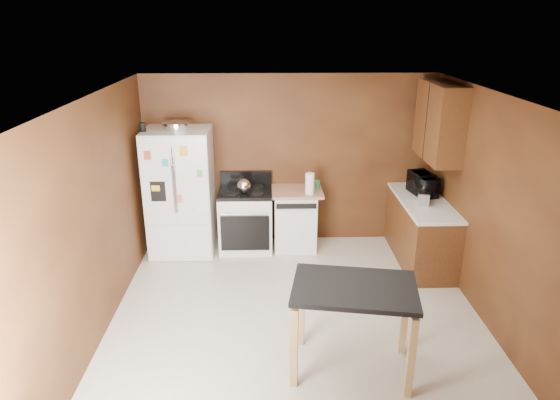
{
  "coord_description": "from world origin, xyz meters",
  "views": [
    {
      "loc": [
        -0.31,
        -4.82,
        3.24
      ],
      "look_at": [
        -0.17,
        0.85,
        1.15
      ],
      "focal_mm": 32.0,
      "sensor_mm": 36.0,
      "label": 1
    }
  ],
  "objects_px": {
    "kettle": "(244,186)",
    "microwave": "(423,185)",
    "pen_cup": "(143,127)",
    "gas_range": "(246,219)",
    "green_canister": "(316,185)",
    "toaster": "(423,198)",
    "roasting_pan": "(177,125)",
    "paper_towel": "(310,184)",
    "refrigerator": "(181,192)",
    "island": "(354,300)",
    "dishwasher": "(295,218)"
  },
  "relations": [
    {
      "from": "pen_cup",
      "to": "roasting_pan",
      "type": "bearing_deg",
      "value": 20.62
    },
    {
      "from": "roasting_pan",
      "to": "toaster",
      "type": "height_order",
      "value": "roasting_pan"
    },
    {
      "from": "kettle",
      "to": "dishwasher",
      "type": "relative_size",
      "value": 0.23
    },
    {
      "from": "dishwasher",
      "to": "roasting_pan",
      "type": "bearing_deg",
      "value": -178.87
    },
    {
      "from": "gas_range",
      "to": "island",
      "type": "distance_m",
      "value": 2.97
    },
    {
      "from": "toaster",
      "to": "dishwasher",
      "type": "xyz_separation_m",
      "value": [
        -1.66,
        0.63,
        -0.53
      ]
    },
    {
      "from": "kettle",
      "to": "pen_cup",
      "type": "bearing_deg",
      "value": -177.05
    },
    {
      "from": "green_canister",
      "to": "microwave",
      "type": "height_order",
      "value": "microwave"
    },
    {
      "from": "green_canister",
      "to": "island",
      "type": "relative_size",
      "value": 0.09
    },
    {
      "from": "pen_cup",
      "to": "island",
      "type": "relative_size",
      "value": 0.09
    },
    {
      "from": "toaster",
      "to": "refrigerator",
      "type": "distance_m",
      "value": 3.34
    },
    {
      "from": "microwave",
      "to": "refrigerator",
      "type": "xyz_separation_m",
      "value": [
        -3.39,
        0.15,
        -0.13
      ]
    },
    {
      "from": "roasting_pan",
      "to": "microwave",
      "type": "bearing_deg",
      "value": -3.44
    },
    {
      "from": "kettle",
      "to": "gas_range",
      "type": "xyz_separation_m",
      "value": [
        0.01,
        0.1,
        -0.54
      ]
    },
    {
      "from": "toaster",
      "to": "roasting_pan",
      "type": "bearing_deg",
      "value": -175.2
    },
    {
      "from": "kettle",
      "to": "refrigerator",
      "type": "distance_m",
      "value": 0.91
    },
    {
      "from": "gas_range",
      "to": "island",
      "type": "height_order",
      "value": "gas_range"
    },
    {
      "from": "kettle",
      "to": "green_canister",
      "type": "height_order",
      "value": "kettle"
    },
    {
      "from": "roasting_pan",
      "to": "pen_cup",
      "type": "height_order",
      "value": "pen_cup"
    },
    {
      "from": "toaster",
      "to": "refrigerator",
      "type": "height_order",
      "value": "refrigerator"
    },
    {
      "from": "paper_towel",
      "to": "gas_range",
      "type": "bearing_deg",
      "value": 171.72
    },
    {
      "from": "refrigerator",
      "to": "roasting_pan",
      "type": "bearing_deg",
      "value": 86.8
    },
    {
      "from": "pen_cup",
      "to": "green_canister",
      "type": "height_order",
      "value": "pen_cup"
    },
    {
      "from": "pen_cup",
      "to": "microwave",
      "type": "relative_size",
      "value": 0.24
    },
    {
      "from": "paper_towel",
      "to": "gas_range",
      "type": "distance_m",
      "value": 1.09
    },
    {
      "from": "gas_range",
      "to": "green_canister",
      "type": "bearing_deg",
      "value": 5.56
    },
    {
      "from": "roasting_pan",
      "to": "paper_towel",
      "type": "height_order",
      "value": "roasting_pan"
    },
    {
      "from": "roasting_pan",
      "to": "paper_towel",
      "type": "xyz_separation_m",
      "value": [
        1.82,
        -0.13,
        -0.81
      ]
    },
    {
      "from": "green_canister",
      "to": "toaster",
      "type": "height_order",
      "value": "toaster"
    },
    {
      "from": "kettle",
      "to": "microwave",
      "type": "height_order",
      "value": "microwave"
    },
    {
      "from": "paper_towel",
      "to": "green_canister",
      "type": "bearing_deg",
      "value": 63.28
    },
    {
      "from": "pen_cup",
      "to": "refrigerator",
      "type": "distance_m",
      "value": 1.05
    },
    {
      "from": "green_canister",
      "to": "kettle",
      "type": "bearing_deg",
      "value": -169.25
    },
    {
      "from": "green_canister",
      "to": "gas_range",
      "type": "xyz_separation_m",
      "value": [
        -1.03,
        -0.1,
        -0.48
      ]
    },
    {
      "from": "refrigerator",
      "to": "pen_cup",
      "type": "bearing_deg",
      "value": -165.88
    },
    {
      "from": "toaster",
      "to": "island",
      "type": "bearing_deg",
      "value": -105.62
    },
    {
      "from": "dishwasher",
      "to": "island",
      "type": "distance_m",
      "value": 2.8
    },
    {
      "from": "paper_towel",
      "to": "island",
      "type": "height_order",
      "value": "paper_towel"
    },
    {
      "from": "pen_cup",
      "to": "microwave",
      "type": "bearing_deg",
      "value": -0.7
    },
    {
      "from": "pen_cup",
      "to": "gas_range",
      "type": "distance_m",
      "value": 1.93
    },
    {
      "from": "roasting_pan",
      "to": "gas_range",
      "type": "distance_m",
      "value": 1.66
    },
    {
      "from": "microwave",
      "to": "refrigerator",
      "type": "distance_m",
      "value": 3.4
    },
    {
      "from": "roasting_pan",
      "to": "pen_cup",
      "type": "distance_m",
      "value": 0.45
    },
    {
      "from": "pen_cup",
      "to": "refrigerator",
      "type": "xyz_separation_m",
      "value": [
        0.42,
        0.1,
        -0.96
      ]
    },
    {
      "from": "pen_cup",
      "to": "paper_towel",
      "type": "bearing_deg",
      "value": 0.83
    },
    {
      "from": "roasting_pan",
      "to": "gas_range",
      "type": "height_order",
      "value": "roasting_pan"
    },
    {
      "from": "paper_towel",
      "to": "gas_range",
      "type": "relative_size",
      "value": 0.27
    },
    {
      "from": "paper_towel",
      "to": "dishwasher",
      "type": "relative_size",
      "value": 0.34
    },
    {
      "from": "pen_cup",
      "to": "gas_range",
      "type": "xyz_separation_m",
      "value": [
        1.33,
        0.17,
        -1.4
      ]
    },
    {
      "from": "pen_cup",
      "to": "gas_range",
      "type": "height_order",
      "value": "pen_cup"
    }
  ]
}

